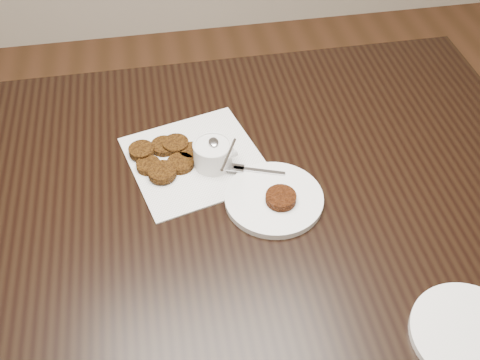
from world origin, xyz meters
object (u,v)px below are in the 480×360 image
(table, at_px, (216,289))
(napkin, at_px, (196,160))
(plate_with_patty, at_px, (274,196))
(sauce_ramekin, at_px, (212,144))
(plate_empty, at_px, (470,336))

(table, bearing_deg, napkin, 100.77)
(napkin, bearing_deg, plate_with_patty, -45.83)
(sauce_ramekin, height_order, plate_with_patty, sauce_ramekin)
(plate_with_patty, xyz_separation_m, plate_empty, (0.26, -0.37, -0.01))
(napkin, xyz_separation_m, sauce_ramekin, (0.04, -0.02, 0.06))
(napkin, bearing_deg, sauce_ramekin, -29.52)
(napkin, height_order, sauce_ramekin, sauce_ramekin)
(plate_with_patty, height_order, plate_empty, plate_with_patty)
(sauce_ramekin, bearing_deg, napkin, 150.48)
(table, bearing_deg, sauce_ramekin, 78.37)
(sauce_ramekin, bearing_deg, table, -101.63)
(napkin, relative_size, plate_empty, 1.38)
(napkin, xyz_separation_m, plate_with_patty, (0.15, -0.15, 0.01))
(sauce_ramekin, height_order, plate_empty, sauce_ramekin)
(table, height_order, sauce_ramekin, sauce_ramekin)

